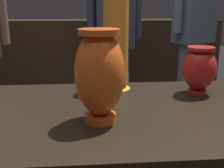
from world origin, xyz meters
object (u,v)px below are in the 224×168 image
(vase_left_accent, at_px, (199,69))
(vase_tall_behind, at_px, (115,43))
(visitor_near_right, at_px, (195,20))
(visitor_center_back, at_px, (115,30))
(vase_centerpiece, at_px, (100,74))
(shelf_vase_far_left, at_px, (2,13))
(shelf_vase_center, at_px, (99,14))
(shelf_vase_far_right, at_px, (190,14))

(vase_left_accent, bearing_deg, vase_tall_behind, 161.63)
(visitor_near_right, xyz_separation_m, visitor_center_back, (-0.60, 0.25, -0.10))
(vase_left_accent, height_order, visitor_near_right, visitor_near_right)
(vase_centerpiece, bearing_deg, vase_left_accent, 31.39)
(shelf_vase_far_left, bearing_deg, visitor_center_back, -33.40)
(visitor_center_back, bearing_deg, shelf_vase_center, -85.48)
(vase_centerpiece, xyz_separation_m, vase_left_accent, (0.38, 0.23, -0.04))
(shelf_vase_far_left, xyz_separation_m, visitor_center_back, (1.15, -0.76, -0.13))
(shelf_vase_far_right, height_order, visitor_near_right, visitor_near_right)
(vase_tall_behind, distance_m, shelf_vase_center, 1.94)
(vase_tall_behind, relative_size, shelf_vase_center, 4.21)
(visitor_near_right, bearing_deg, vase_tall_behind, 24.24)
(visitor_near_right, relative_size, visitor_center_back, 1.09)
(shelf_vase_far_left, distance_m, visitor_near_right, 2.02)
(shelf_vase_far_right, bearing_deg, shelf_vase_center, -175.60)
(shelf_vase_far_right, xyz_separation_m, visitor_center_back, (-0.93, -0.75, -0.12))
(vase_tall_behind, bearing_deg, visitor_near_right, 54.98)
(vase_tall_behind, height_order, visitor_center_back, visitor_center_back)
(vase_left_accent, height_order, shelf_vase_center, shelf_vase_center)
(shelf_vase_center, relative_size, shelf_vase_far_left, 0.72)
(shelf_vase_center, relative_size, visitor_near_right, 0.05)
(vase_tall_behind, xyz_separation_m, shelf_vase_far_left, (-1.04, 2.02, 0.07))
(vase_left_accent, bearing_deg, shelf_vase_far_left, 122.33)
(vase_tall_behind, bearing_deg, shelf_vase_far_left, 117.08)
(vase_centerpiece, distance_m, vase_left_accent, 0.45)
(shelf_vase_center, bearing_deg, vase_left_accent, -81.46)
(vase_centerpiece, xyz_separation_m, vase_tall_behind, (0.07, 0.34, 0.04))
(vase_centerpiece, bearing_deg, visitor_center_back, 83.45)
(vase_centerpiece, bearing_deg, shelf_vase_center, 88.08)
(vase_centerpiece, xyz_separation_m, shelf_vase_center, (0.08, 2.28, 0.10))
(vase_centerpiece, relative_size, vase_left_accent, 1.47)
(vase_left_accent, bearing_deg, shelf_vase_center, 98.54)
(vase_tall_behind, bearing_deg, vase_left_accent, -18.37)
(vase_centerpiece, distance_m, vase_tall_behind, 0.35)
(shelf_vase_center, xyz_separation_m, visitor_near_right, (0.71, -0.92, -0.02))
(shelf_vase_far_left, bearing_deg, shelf_vase_far_right, -0.07)
(vase_tall_behind, relative_size, visitor_near_right, 0.22)
(vase_centerpiece, xyz_separation_m, shelf_vase_far_right, (1.12, 2.36, 0.11))
(vase_centerpiece, bearing_deg, shelf_vase_far_left, 112.19)
(shelf_vase_center, xyz_separation_m, shelf_vase_far_left, (-1.04, 0.08, 0.01))
(visitor_center_back, bearing_deg, visitor_near_right, 152.77)
(vase_left_accent, xyz_separation_m, visitor_center_back, (-0.20, 1.37, 0.03))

